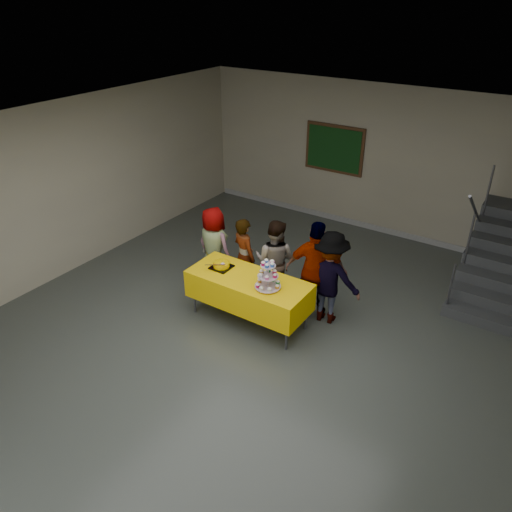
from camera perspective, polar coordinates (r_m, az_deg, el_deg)
The scene contains 11 objects.
room_shell at distance 6.01m, azimuth -2.07°, elevation 4.18°, with size 10.00×10.04×3.02m.
bake_table at distance 7.55m, azimuth -0.84°, elevation -3.90°, with size 1.88×0.78×0.77m.
cupcake_stand at distance 7.10m, azimuth 1.37°, elevation -2.45°, with size 0.38×0.38×0.44m.
bear_cake at distance 7.69m, azimuth -3.98°, elevation -0.95°, with size 0.32×0.36×0.12m.
schoolchild_a at distance 8.49m, azimuth -4.82°, elevation 1.08°, with size 0.69×0.45×1.40m, color slate.
schoolchild_b at distance 8.20m, azimuth -1.35°, elevation -0.07°, with size 0.50×0.33×1.36m, color slate.
schoolchild_c at distance 8.04m, azimuth 2.14°, elevation -0.49°, with size 0.68×0.53×1.40m, color slate.
schoolchild_d at distance 7.57m, azimuth 6.90°, elevation -1.76°, with size 0.95×0.39×1.62m, color slate.
schoolchild_e at distance 7.56m, azimuth 8.39°, elevation -2.46°, with size 0.97×0.56×1.49m, color slate.
staircase at distance 9.50m, azimuth 26.91°, elevation -0.44°, with size 1.30×2.40×2.04m.
noticeboard at distance 10.73m, azimuth 8.93°, elevation 12.00°, with size 1.30×0.05×1.00m.
Camera 1 is at (3.20, -4.42, 4.62)m, focal length 35.00 mm.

